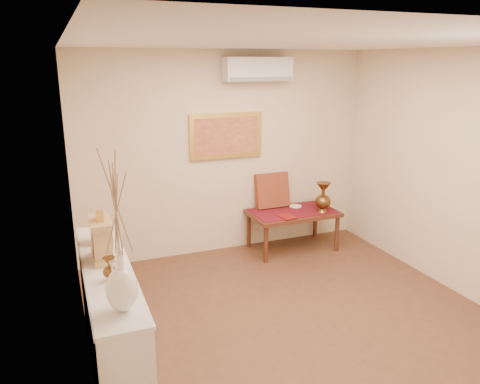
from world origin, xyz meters
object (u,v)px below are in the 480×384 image
brass_urn_tall (323,194)px  display_ledge (111,321)px  low_table (293,216)px  white_vase (118,233)px  mantel_clock (102,239)px  wooden_chest (100,229)px

brass_urn_tall → display_ledge: size_ratio=0.25×
display_ledge → low_table: (2.67, 1.88, -0.01)m
white_vase → low_table: size_ratio=0.90×
mantel_clock → display_ledge: bearing=-87.7°
white_vase → display_ledge: (-0.03, 0.74, -1.03)m
white_vase → mantel_clock: (-0.03, 0.89, -0.36)m
display_ledge → mantel_clock: 0.68m
mantel_clock → wooden_chest: bearing=87.3°
low_table → brass_urn_tall: bearing=-26.1°
low_table → wooden_chest: bearing=-153.5°
mantel_clock → low_table: bearing=32.8°
wooden_chest → low_table: (2.66, 1.33, -0.62)m
brass_urn_tall → mantel_clock: mantel_clock is taller
display_ledge → wooden_chest: wooden_chest is taller
white_vase → low_table: bearing=44.7°
white_vase → brass_urn_tall: 3.94m
brass_urn_tall → low_table: 0.51m
mantel_clock → wooden_chest: (0.02, 0.40, -0.05)m
brass_urn_tall → wooden_chest: size_ratio=2.03×
mantel_clock → wooden_chest: mantel_clock is taller
white_vase → brass_urn_tall: (3.01, 2.44, -0.71)m
white_vase → wooden_chest: 1.36m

